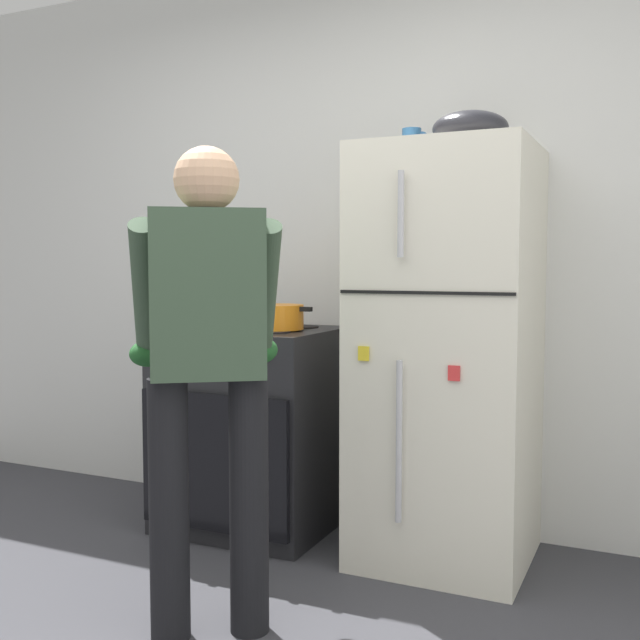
% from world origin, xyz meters
% --- Properties ---
extents(kitchen_wall_back, '(6.00, 0.10, 2.70)m').
position_xyz_m(kitchen_wall_back, '(0.00, 1.95, 1.35)').
color(kitchen_wall_back, silver).
rests_on(kitchen_wall_back, ground).
extents(refrigerator, '(0.68, 0.72, 1.70)m').
position_xyz_m(refrigerator, '(0.53, 1.57, 0.85)').
color(refrigerator, silver).
rests_on(refrigerator, ground).
extents(stove_range, '(0.76, 0.67, 0.94)m').
position_xyz_m(stove_range, '(-0.40, 1.56, 0.46)').
color(stove_range, black).
rests_on(stove_range, ground).
extents(person_cook, '(0.64, 0.67, 1.60)m').
position_xyz_m(person_cook, '(-0.02, 0.62, 0.95)').
color(person_cook, black).
rests_on(person_cook, ground).
extents(red_pot, '(0.34, 0.24, 0.11)m').
position_xyz_m(red_pot, '(-0.24, 1.52, 0.99)').
color(red_pot, orange).
rests_on(red_pot, stove_range).
extents(coffee_mug, '(0.11, 0.08, 0.10)m').
position_xyz_m(coffee_mug, '(0.35, 1.62, 1.75)').
color(coffee_mug, '#2D6093').
rests_on(coffee_mug, refrigerator).
extents(mixing_bowl, '(0.30, 0.30, 0.14)m').
position_xyz_m(mixing_bowl, '(0.61, 1.57, 1.77)').
color(mixing_bowl, black).
rests_on(mixing_bowl, refrigerator).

